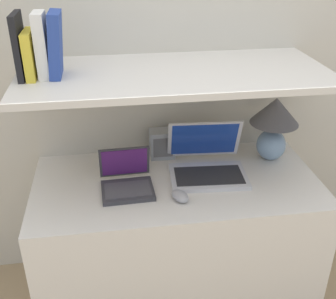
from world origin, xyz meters
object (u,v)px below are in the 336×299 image
at_px(computer_mouse, 180,196).
at_px(table_lamp, 274,122).
at_px(book_black, 19,46).
at_px(book_white, 42,45).
at_px(laptop_large, 207,164).
at_px(book_yellow, 30,54).
at_px(router_box, 162,144).
at_px(book_blue, 55,45).
at_px(laptop_small, 127,182).

bearing_deg(computer_mouse, table_lamp, 29.88).
bearing_deg(book_black, book_white, 0.00).
bearing_deg(laptop_large, book_white, 177.85).
distance_m(table_lamp, book_yellow, 1.13).
height_order(laptop_large, router_box, laptop_large).
xyz_separation_m(laptop_large, book_blue, (-0.62, 0.03, 0.57)).
bearing_deg(laptop_small, table_lamp, 13.39).
xyz_separation_m(table_lamp, book_yellow, (-1.06, -0.06, 0.38)).
bearing_deg(computer_mouse, router_box, 93.66).
height_order(table_lamp, book_blue, book_blue).
distance_m(router_box, book_blue, 0.72).
xyz_separation_m(table_lamp, book_black, (-1.10, -0.06, 0.42)).
relative_size(laptop_small, book_yellow, 1.27).
distance_m(laptop_small, book_blue, 0.64).
relative_size(router_box, book_white, 0.57).
height_order(laptop_small, router_box, laptop_small).
height_order(computer_mouse, router_box, router_box).
distance_m(book_yellow, book_white, 0.06).
xyz_separation_m(router_box, book_blue, (-0.43, -0.16, 0.55)).
bearing_deg(laptop_small, computer_mouse, -28.42).
distance_m(computer_mouse, book_yellow, 0.83).
relative_size(laptop_small, book_white, 0.93).
bearing_deg(router_box, book_black, -163.97).
xyz_separation_m(laptop_small, book_white, (-0.29, 0.11, 0.58)).
bearing_deg(laptop_large, book_black, 178.09).
bearing_deg(book_blue, book_yellow, -180.00).
bearing_deg(router_box, laptop_large, -45.50).
relative_size(book_black, book_blue, 0.98).
bearing_deg(book_black, table_lamp, 3.37).
height_order(laptop_small, computer_mouse, laptop_small).
xyz_separation_m(book_yellow, book_blue, (0.10, 0.00, 0.03)).
height_order(table_lamp, laptop_large, table_lamp).
xyz_separation_m(laptop_large, computer_mouse, (-0.16, -0.20, -0.03)).
height_order(router_box, book_blue, book_blue).
relative_size(laptop_small, book_black, 0.93).
distance_m(laptop_large, laptop_small, 0.39).
bearing_deg(computer_mouse, book_black, 159.35).
bearing_deg(book_blue, router_box, 20.63).
bearing_deg(laptop_large, book_blue, 177.67).
height_order(router_box, book_yellow, book_yellow).
xyz_separation_m(laptop_large, book_black, (-0.75, 0.03, 0.57)).
bearing_deg(book_blue, laptop_large, -2.33).
bearing_deg(book_white, computer_mouse, -23.68).
distance_m(computer_mouse, router_box, 0.39).
xyz_separation_m(table_lamp, router_box, (-0.53, 0.10, -0.13)).
relative_size(router_box, book_yellow, 0.79).
xyz_separation_m(laptop_small, book_black, (-0.38, 0.11, 0.58)).
height_order(computer_mouse, book_yellow, book_yellow).
xyz_separation_m(laptop_small, book_blue, (-0.24, 0.11, 0.58)).
bearing_deg(laptop_large, router_box, 134.50).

